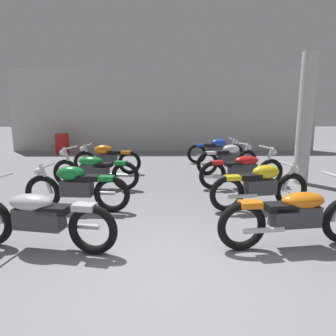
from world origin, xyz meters
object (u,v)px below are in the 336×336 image
object	(u,v)px
oil_drum	(62,144)
motorcycle_right_row_1	(261,186)
support_pillar	(305,120)
motorcycle_right_row_3	(228,158)
motorcycle_left_row_0	(38,217)
motorcycle_right_row_0	(296,215)
motorcycle_left_row_1	(76,187)
motorcycle_right_row_4	(216,150)
motorcycle_left_row_3	(107,158)
motorcycle_right_row_2	(243,169)
motorcycle_left_row_2	(94,170)

from	to	relation	value
oil_drum	motorcycle_right_row_1	bearing A→B (deg)	-50.81
support_pillar	motorcycle_right_row_3	bearing A→B (deg)	142.91
motorcycle_left_row_0	motorcycle_right_row_0	world-z (taller)	same
motorcycle_left_row_1	motorcycle_right_row_4	distance (m)	6.07
motorcycle_left_row_3	motorcycle_right_row_1	xyz separation A→B (m)	(3.43, -3.28, 0.00)
motorcycle_left_row_1	motorcycle_right_row_3	world-z (taller)	same
motorcycle_left_row_0	motorcycle_right_row_2	world-z (taller)	same
motorcycle_left_row_2	motorcycle_right_row_2	size ratio (longest dim) A/B	1.00
motorcycle_left_row_1	oil_drum	size ratio (longest dim) A/B	2.32
motorcycle_right_row_2	motorcycle_right_row_3	bearing A→B (deg)	90.20
motorcycle_right_row_0	support_pillar	bearing A→B (deg)	64.73
motorcycle_right_row_2	motorcycle_right_row_3	xyz separation A→B (m)	(-0.01, 1.62, 0.01)
motorcycle_right_row_2	motorcycle_right_row_4	world-z (taller)	motorcycle_right_row_2
motorcycle_right_row_3	motorcycle_left_row_0	bearing A→B (deg)	-126.28
motorcycle_left_row_3	oil_drum	distance (m)	4.86
motorcycle_right_row_3	motorcycle_right_row_0	bearing A→B (deg)	-91.42
motorcycle_right_row_0	oil_drum	bearing A→B (deg)	123.74
motorcycle_left_row_2	oil_drum	xyz separation A→B (m)	(-2.58, 5.74, -0.03)
support_pillar	motorcycle_right_row_4	distance (m)	3.54
motorcycle_right_row_4	motorcycle_left_row_2	bearing A→B (deg)	-136.25
support_pillar	motorcycle_left_row_2	xyz separation A→B (m)	(-5.13, -0.41, -1.15)
motorcycle_right_row_3	oil_drum	bearing A→B (deg)	146.01
motorcycle_right_row_1	motorcycle_right_row_3	size ratio (longest dim) A/B	1.02
motorcycle_left_row_2	motorcycle_right_row_4	distance (m)	4.81
motorcycle_right_row_2	motorcycle_right_row_4	distance (m)	3.33
motorcycle_right_row_0	motorcycle_left_row_3	bearing A→B (deg)	124.99
motorcycle_left_row_1	support_pillar	bearing A→B (deg)	22.26
motorcycle_right_row_3	motorcycle_right_row_1	bearing A→B (deg)	-91.63
motorcycle_left_row_1	motorcycle_right_row_2	size ratio (longest dim) A/B	0.92
motorcycle_right_row_4	motorcycle_right_row_0	bearing A→B (deg)	-90.53
motorcycle_right_row_2	oil_drum	world-z (taller)	motorcycle_right_row_2
motorcycle_right_row_2	oil_drum	xyz separation A→B (m)	(-6.12, 5.75, -0.03)
motorcycle_right_row_2	motorcycle_right_row_3	world-z (taller)	motorcycle_right_row_2
motorcycle_left_row_1	motorcycle_right_row_3	xyz separation A→B (m)	(3.50, 3.30, 0.00)
motorcycle_right_row_0	motorcycle_right_row_4	distance (m)	6.56
motorcycle_right_row_0	motorcycle_right_row_1	size ratio (longest dim) A/B	1.11
motorcycle_right_row_3	motorcycle_left_row_3	bearing A→B (deg)	179.79
motorcycle_right_row_1	motorcycle_right_row_3	bearing A→B (deg)	88.37
motorcycle_right_row_0	motorcycle_right_row_2	bearing A→B (deg)	87.77
motorcycle_right_row_0	oil_drum	distance (m)	10.80
support_pillar	motorcycle_left_row_0	bearing A→B (deg)	-144.73
motorcycle_right_row_1	motorcycle_left_row_2	bearing A→B (deg)	154.42
motorcycle_left_row_3	motorcycle_right_row_0	xyz separation A→B (m)	(3.41, -4.87, -0.01)
motorcycle_left_row_2	motorcycle_left_row_3	size ratio (longest dim) A/B	1.09
support_pillar	motorcycle_right_row_4	bearing A→B (deg)	119.66
motorcycle_left_row_0	motorcycle_right_row_3	world-z (taller)	motorcycle_left_row_0
motorcycle_left_row_2	motorcycle_left_row_3	distance (m)	1.63
oil_drum	motorcycle_right_row_3	bearing A→B (deg)	-33.99
motorcycle_left_row_1	motorcycle_right_row_0	distance (m)	3.72
motorcycle_left_row_3	motorcycle_right_row_2	xyz separation A→B (m)	(3.53, -1.64, -0.01)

